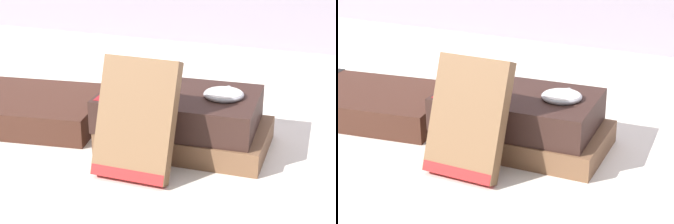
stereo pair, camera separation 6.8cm
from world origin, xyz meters
The scene contains 7 objects.
ground_plane centered at (0.00, 0.00, 0.00)m, with size 3.00×3.00×0.00m, color silver.
book_flat_bottom centered at (0.00, 0.00, 0.01)m, with size 0.21×0.13×0.03m.
book_flat_top centered at (0.00, 0.00, 0.05)m, with size 0.20×0.13×0.04m.
book_side_left centered at (-0.23, 0.00, 0.02)m, with size 0.23×0.18×0.04m.
book_leaning_front centered at (-0.02, -0.09, 0.06)m, with size 0.09×0.06×0.13m.
pocket_watch centered at (0.05, 0.01, 0.07)m, with size 0.05×0.05×0.01m.
reading_glasses centered at (-0.08, 0.11, 0.00)m, with size 0.10×0.07×0.00m.
Camera 1 is at (0.21, -0.61, 0.30)m, focal length 60.00 mm.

